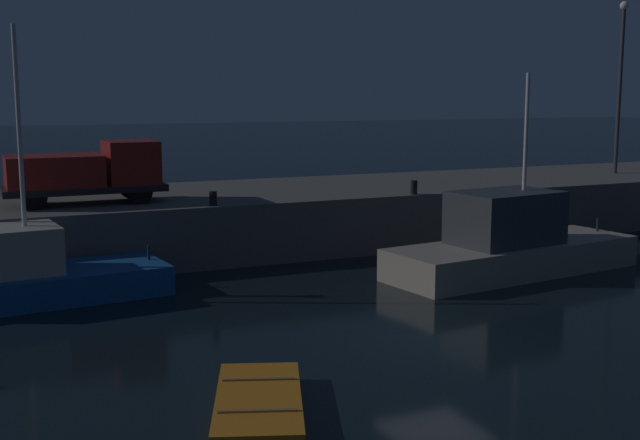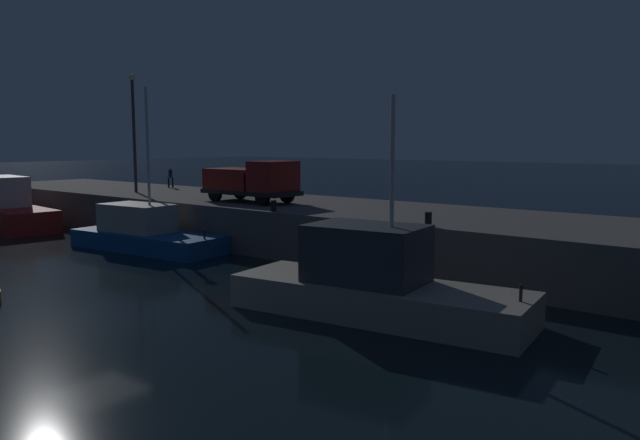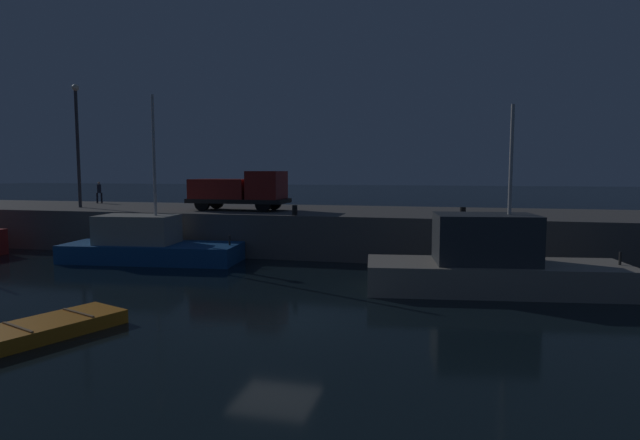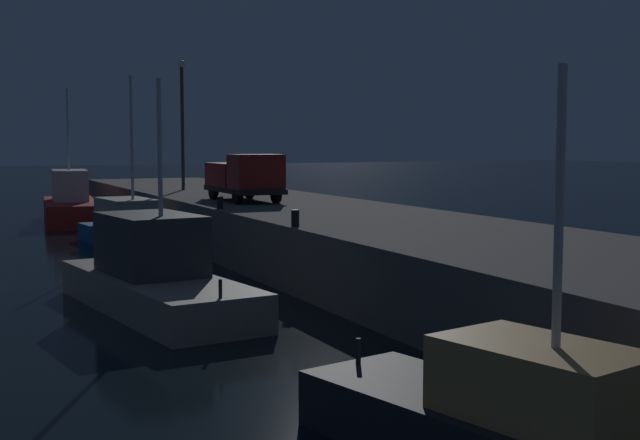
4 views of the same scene
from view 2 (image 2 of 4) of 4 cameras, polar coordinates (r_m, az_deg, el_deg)
The scene contains 10 objects.
ground_plane at distance 21.80m, azimuth -19.68°, elevation -8.42°, with size 320.00×320.00×0.00m, color black.
pier_quay at distance 31.89m, azimuth 4.26°, elevation -1.01°, with size 69.18×8.77×2.35m.
fishing_boat_blue at distance 20.58m, azimuth 5.00°, elevation -5.85°, with size 10.21×4.42×7.16m.
fishing_boat_white at distance 46.55m, azimuth -26.79°, elevation 0.84°, with size 10.72×4.24×8.71m.
fishing_boat_orange at distance 34.43m, azimuth -15.78°, elevation -1.15°, with size 9.28×3.94×8.50m.
lamp_post_west at distance 43.39m, azimuth -16.68°, elevation 8.46°, with size 0.44×0.44×7.77m.
utility_truck at distance 34.89m, azimuth -6.22°, elevation 3.59°, with size 5.87×2.30×2.32m.
dockworker at distance 47.10m, azimuth -13.52°, elevation 3.97°, with size 0.40×0.40×1.56m.
bollard_west at distance 25.16m, azimuth 9.88°, elevation 0.06°, with size 0.28×0.28×0.58m, color black.
bollard_central at distance 30.28m, azimuth -4.27°, elevation 1.30°, with size 0.28×0.28×0.54m, color black.
Camera 2 is at (18.15, -10.65, 5.70)m, focal length 34.99 mm.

